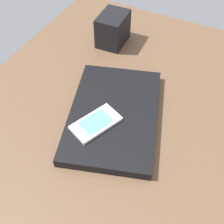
# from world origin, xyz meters

# --- Properties ---
(desk_surface) EXTENTS (1.20, 0.80, 0.03)m
(desk_surface) POSITION_xyz_m (0.00, 0.00, 0.01)
(desk_surface) COLOR brown
(desk_surface) RESTS_ON ground
(laptop_closed) EXTENTS (0.38, 0.31, 0.02)m
(laptop_closed) POSITION_xyz_m (0.08, 0.00, 0.04)
(laptop_closed) COLOR black
(laptop_closed) RESTS_ON desk_surface
(cell_phone_on_laptop) EXTENTS (0.13, 0.11, 0.01)m
(cell_phone_on_laptop) POSITION_xyz_m (0.02, 0.02, 0.06)
(cell_phone_on_laptop) COLOR silver
(cell_phone_on_laptop) RESTS_ON laptop_closed
(desk_organizer) EXTENTS (0.11, 0.09, 0.10)m
(desk_organizer) POSITION_xyz_m (0.37, 0.15, 0.08)
(desk_organizer) COLOR black
(desk_organizer) RESTS_ON desk_surface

